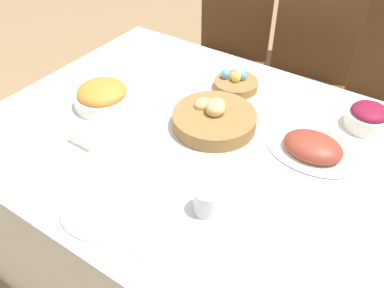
# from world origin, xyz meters

# --- Properties ---
(ground_plane) EXTENTS (12.00, 12.00, 0.00)m
(ground_plane) POSITION_xyz_m (0.00, 0.00, 0.00)
(ground_plane) COLOR #937551
(dining_table) EXTENTS (1.59, 1.16, 0.72)m
(dining_table) POSITION_xyz_m (0.00, 0.00, 0.36)
(dining_table) COLOR silver
(dining_table) RESTS_ON ground
(chair_far_left) EXTENTS (0.45, 0.45, 0.93)m
(chair_far_left) POSITION_xyz_m (-0.47, 0.92, 0.50)
(chair_far_left) COLOR brown
(chair_far_left) RESTS_ON ground
(chair_far_center) EXTENTS (0.46, 0.46, 0.93)m
(chair_far_center) POSITION_xyz_m (0.00, 0.92, 0.50)
(chair_far_center) COLOR brown
(chair_far_center) RESTS_ON ground
(sideboard) EXTENTS (1.19, 0.44, 0.86)m
(sideboard) POSITION_xyz_m (0.16, 1.93, 0.43)
(sideboard) COLOR brown
(sideboard) RESTS_ON ground
(bread_basket) EXTENTS (0.30, 0.30, 0.10)m
(bread_basket) POSITION_xyz_m (-0.03, 0.08, 0.76)
(bread_basket) COLOR olive
(bread_basket) RESTS_ON dining_table
(egg_basket) EXTENTS (0.18, 0.18, 0.08)m
(egg_basket) POSITION_xyz_m (-0.09, 0.35, 0.75)
(egg_basket) COLOR olive
(egg_basket) RESTS_ON dining_table
(ham_platter) EXTENTS (0.30, 0.21, 0.07)m
(ham_platter) POSITION_xyz_m (0.32, 0.13, 0.75)
(ham_platter) COLOR white
(ham_platter) RESTS_ON dining_table
(beet_salad_bowl) EXTENTS (0.15, 0.15, 0.09)m
(beet_salad_bowl) POSITION_xyz_m (0.42, 0.38, 0.77)
(beet_salad_bowl) COLOR white
(beet_salad_bowl) RESTS_ON dining_table
(carrot_bowl) EXTENTS (0.22, 0.22, 0.09)m
(carrot_bowl) POSITION_xyz_m (-0.45, -0.04, 0.76)
(carrot_bowl) COLOR white
(carrot_bowl) RESTS_ON dining_table
(dinner_plate) EXTENTS (0.27, 0.27, 0.01)m
(dinner_plate) POSITION_xyz_m (-0.09, -0.41, 0.73)
(dinner_plate) COLOR white
(dinner_plate) RESTS_ON dining_table
(fork) EXTENTS (0.01, 0.17, 0.00)m
(fork) POSITION_xyz_m (-0.25, -0.41, 0.73)
(fork) COLOR silver
(fork) RESTS_ON dining_table
(knife) EXTENTS (0.01, 0.17, 0.00)m
(knife) POSITION_xyz_m (0.07, -0.41, 0.73)
(knife) COLOR silver
(knife) RESTS_ON dining_table
(spoon) EXTENTS (0.01, 0.17, 0.00)m
(spoon) POSITION_xyz_m (0.10, -0.41, 0.73)
(spoon) COLOR silver
(spoon) RESTS_ON dining_table
(drinking_cup) EXTENTS (0.08, 0.08, 0.08)m
(drinking_cup) POSITION_xyz_m (0.16, -0.27, 0.76)
(drinking_cup) COLOR silver
(drinking_cup) RESTS_ON dining_table
(butter_dish) EXTENTS (0.10, 0.06, 0.03)m
(butter_dish) POSITION_xyz_m (-0.34, -0.24, 0.74)
(butter_dish) COLOR white
(butter_dish) RESTS_ON dining_table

